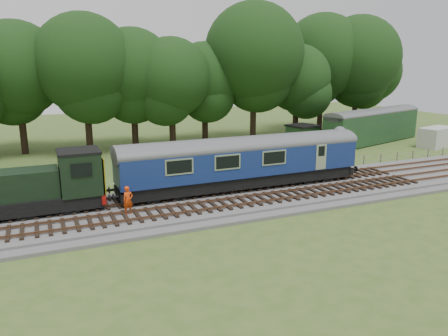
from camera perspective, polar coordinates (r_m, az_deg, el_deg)
name	(u,v)px	position (r m, az deg, el deg)	size (l,w,h in m)	color
ground	(196,205)	(29.32, -3.73, -4.89)	(120.00, 120.00, 0.00)	#3D5A21
ballast	(196,203)	(29.27, -3.73, -4.56)	(70.00, 7.00, 0.35)	#4C4C4F
track_north	(189,194)	(30.46, -4.63, -3.37)	(67.20, 2.40, 0.21)	black
track_south	(204,206)	(27.76, -2.62, -5.04)	(67.20, 2.40, 0.21)	black
fence	(176,188)	(33.41, -6.34, -2.61)	(64.00, 0.12, 1.00)	#6B6054
tree_line	(129,148)	(49.97, -12.30, 2.60)	(70.00, 8.00, 18.00)	black
dmu_railcar	(243,158)	(31.42, 2.44, 1.32)	(18.05, 2.86, 3.88)	black
shunter_loco	(33,188)	(28.58, -23.63, -2.39)	(8.91, 2.60, 3.38)	black
worker	(128,200)	(26.97, -12.43, -4.13)	(0.63, 0.41, 1.73)	red
parked_coach	(373,124)	(54.44, 18.89, 5.45)	(15.75, 7.00, 3.99)	#19381D
shed	(302,135)	(50.45, 10.19, 4.22)	(3.56, 3.56, 2.44)	#19381D
caravan	(437,137)	(54.66, 26.01, 3.64)	(4.54, 2.22, 2.22)	#B4B4AF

